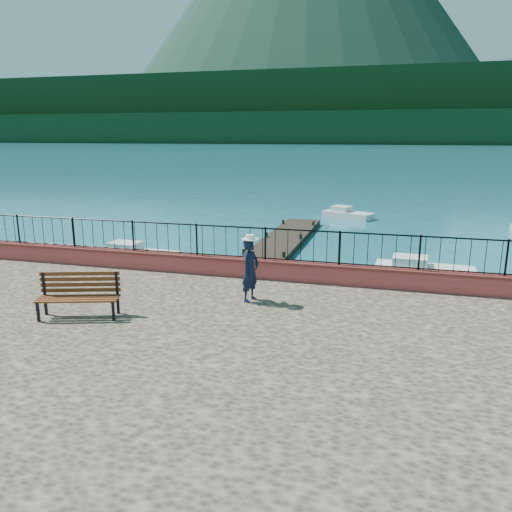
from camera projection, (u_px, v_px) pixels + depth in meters
The scene contains 12 objects.
ground at pixel (238, 369), 11.89m from camera, with size 2000.00×2000.00×0.00m, color #19596B.
parapet at pixel (275, 269), 15.00m from camera, with size 28.00×0.46×0.58m, color #B94742.
railing at pixel (275, 245), 14.82m from camera, with size 27.00×0.05×0.95m, color black.
dock at pixel (274, 249), 23.60m from camera, with size 2.00×16.00×0.30m, color #2D231C.
far_forest at pixel (393, 128), 290.55m from camera, with size 900.00×60.00×18.00m, color black.
foothills at pixel (395, 110), 343.63m from camera, with size 900.00×120.00×44.00m, color black.
park_bench at pixel (79, 304), 11.85m from camera, with size 1.99×1.16×1.05m.
person at pixel (250, 271), 12.89m from camera, with size 0.60×0.39×1.64m, color black.
hat at pixel (250, 237), 12.68m from camera, with size 0.44×0.44×0.12m, color white.
boat_0 at pixel (136, 251), 22.08m from camera, with size 3.78×1.30×0.80m, color silver.
boat_1 at pixel (425, 267), 19.51m from camera, with size 3.75×1.30×0.80m, color silver.
boat_4 at pixel (348, 212), 33.16m from camera, with size 3.31×1.30×0.80m, color silver.
Camera 1 is at (3.32, -10.40, 5.45)m, focal length 35.00 mm.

